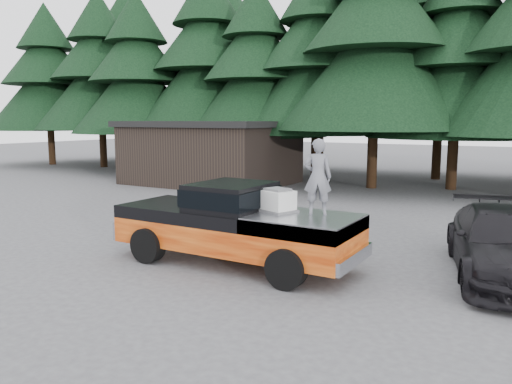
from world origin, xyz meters
The scene contains 8 objects.
ground centered at (0.00, 0.00, 0.00)m, with size 120.00×120.00×0.00m, color #48484A.
pickup_truck centered at (0.37, -0.05, 0.67)m, with size 6.00×2.04×1.33m, color orange, non-canonical shape.
truck_cab centered at (0.27, -0.05, 1.62)m, with size 1.66×1.90×0.59m, color black.
air_compressor centered at (1.43, 0.07, 1.56)m, with size 0.68×0.56×0.47m, color silver.
man_on_bed centered at (2.31, 0.26, 2.16)m, with size 0.60×0.40×1.66m, color slate.
parked_car centered at (5.90, 2.06, 0.74)m, with size 2.08×5.13×1.49m, color black.
utility_building centered at (-9.00, 12.00, 1.67)m, with size 8.40×6.40×3.30m.
treeline centered at (0.42, 17.20, 7.72)m, with size 60.15×16.05×17.50m.
Camera 1 is at (6.63, -9.63, 3.39)m, focal length 35.00 mm.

